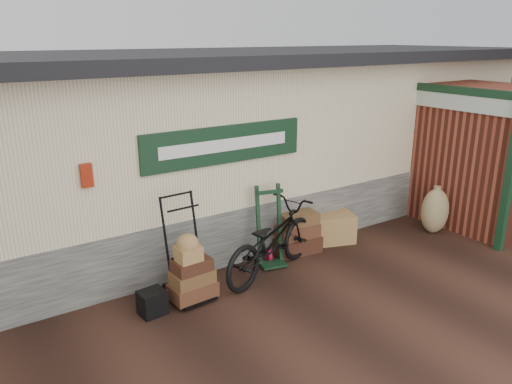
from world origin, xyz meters
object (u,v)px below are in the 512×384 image
porter_trolley (185,247)px  green_barrow (270,226)px  bicycle (271,237)px  black_trunk (152,303)px  suitcase_stack (295,232)px  wicker_hamper (331,228)px

porter_trolley → green_barrow: bearing=4.4°
green_barrow → bicycle: green_barrow is taller
black_trunk → porter_trolley: bearing=16.2°
suitcase_stack → wicker_hamper: suitcase_stack is taller
suitcase_stack → green_barrow: bearing=-166.8°
green_barrow → bicycle: bearing=-109.1°
suitcase_stack → black_trunk: bearing=-169.3°
suitcase_stack → bicycle: bicycle is taller
porter_trolley → bicycle: bearing=-7.0°
suitcase_stack → black_trunk: size_ratio=2.39×
green_barrow → black_trunk: (-2.13, -0.37, -0.47)m
porter_trolley → black_trunk: 0.83m
suitcase_stack → bicycle: bearing=-151.4°
porter_trolley → black_trunk: bearing=-167.1°
wicker_hamper → bicycle: size_ratio=0.37×
suitcase_stack → wicker_hamper: size_ratio=1.01×
suitcase_stack → bicycle: 0.96m
green_barrow → suitcase_stack: 0.70m
porter_trolley → suitcase_stack: size_ratio=1.89×
green_barrow → porter_trolley: bearing=-159.1°
porter_trolley → bicycle: porter_trolley is taller
porter_trolley → wicker_hamper: size_ratio=1.91×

